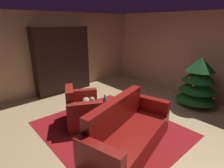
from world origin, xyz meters
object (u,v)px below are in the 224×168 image
(book_stack_on_table, at_px, (114,109))
(decorated_tree, at_px, (198,82))
(armchair_red, at_px, (82,110))
(bookshelf_unit, at_px, (65,61))
(bottle_on_table, at_px, (105,103))
(couch_red, at_px, (128,134))
(coffee_table, at_px, (114,111))

(book_stack_on_table, relative_size, decorated_tree, 0.17)
(decorated_tree, bearing_deg, book_stack_on_table, -103.94)
(armchair_red, relative_size, decorated_tree, 0.86)
(bookshelf_unit, height_order, bottle_on_table, bookshelf_unit)
(bookshelf_unit, distance_m, couch_red, 3.56)
(couch_red, height_order, bottle_on_table, couch_red)
(bookshelf_unit, height_order, decorated_tree, bookshelf_unit)
(book_stack_on_table, distance_m, bottle_on_table, 0.24)
(coffee_table, relative_size, decorated_tree, 0.58)
(bookshelf_unit, bearing_deg, armchair_red, -19.79)
(armchair_red, xyz_separation_m, decorated_tree, (1.27, 2.84, 0.36))
(bookshelf_unit, distance_m, coffee_table, 2.83)
(coffee_table, distance_m, bottle_on_table, 0.27)
(couch_red, distance_m, bottle_on_table, 0.92)
(bookshelf_unit, height_order, armchair_red, bookshelf_unit)
(armchair_red, distance_m, couch_red, 1.31)
(armchair_red, height_order, couch_red, couch_red)
(couch_red, xyz_separation_m, bottle_on_table, (-0.87, 0.19, 0.24))
(coffee_table, xyz_separation_m, book_stack_on_table, (0.04, -0.04, 0.08))
(decorated_tree, bearing_deg, bookshelf_unit, -148.40)
(couch_red, xyz_separation_m, book_stack_on_table, (-0.65, 0.27, 0.16))
(bookshelf_unit, distance_m, armchair_red, 2.36)
(bookshelf_unit, xyz_separation_m, coffee_table, (2.74, -0.35, -0.63))
(coffee_table, bearing_deg, armchair_red, -146.43)
(book_stack_on_table, distance_m, decorated_tree, 2.56)
(book_stack_on_table, height_order, bottle_on_table, bottle_on_table)
(couch_red, height_order, book_stack_on_table, couch_red)
(bookshelf_unit, height_order, couch_red, bookshelf_unit)
(armchair_red, distance_m, coffee_table, 0.75)
(armchair_red, xyz_separation_m, bottle_on_table, (0.44, 0.30, 0.24))
(couch_red, distance_m, book_stack_on_table, 0.72)
(book_stack_on_table, bearing_deg, armchair_red, -150.52)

